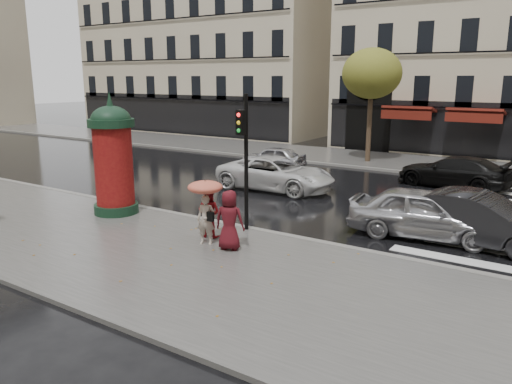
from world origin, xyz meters
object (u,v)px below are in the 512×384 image
Objects in this scene: man_burgundy at (229,220)px; car_silver at (425,213)px; morris_column at (113,156)px; car_white at (276,173)px; woman_red at (209,213)px; car_far_silver at (273,157)px; car_black at (453,172)px; traffic_light at (244,149)px; woman_umbrella at (206,201)px; car_darkgrey at (478,219)px.

car_silver is (4.29, 4.57, -0.19)m from man_burgundy.
morris_column is 0.82× the size of car_white.
woman_red is 6.81m from car_silver.
morris_column is at bearing -3.01° from car_far_silver.
car_silver reaches higher than car_white.
car_black is (4.57, 12.32, -0.16)m from woman_red.
traffic_light is 12.14m from car_far_silver.
man_burgundy is 0.37× the size of car_silver.
car_white is (-2.37, 7.91, -0.68)m from woman_umbrella.
car_white is (2.63, 6.98, -1.48)m from morris_column.
car_silver is 0.97× the size of car_darkgrey.
man_burgundy is at bearing 0.87° from woman_umbrella.
morris_column is at bearing 157.43° from car_white.
man_burgundy is 6.06m from morris_column.
traffic_light is 0.81× the size of car_white.
traffic_light is at bearing 9.58° from morris_column.
car_black is (6.57, 5.01, -0.02)m from car_white.
car_silver is at bearing 48.57° from car_far_silver.
car_darkgrey is at bearing 35.31° from woman_umbrella.
car_darkgrey is (6.69, 4.74, -0.63)m from woman_umbrella.
man_burgundy is 6.27m from car_silver.
car_white is (-3.23, 7.90, -0.25)m from man_burgundy.
woman_umbrella is 0.96m from man_burgundy.
morris_column reaches higher than man_burgundy.
woman_red is at bearing -13.48° from car_black.
car_silver is (10.14, 3.65, -1.42)m from morris_column.
woman_umbrella is 0.41× the size of car_darkgrey.
morris_column is 5.25m from traffic_light.
traffic_light is at bearing -85.75° from man_burgundy.
car_black is at bearing 72.00° from woman_umbrella.
traffic_light reaches higher than woman_red.
car_silver is (5.52, 3.99, -0.09)m from woman_red.
car_white is at bearing -85.15° from man_burgundy.
woman_umbrella reaches higher than car_far_silver.
car_black is at bearing 88.44° from car_far_silver.
car_far_silver is at bearing -80.26° from car_black.
car_silver is (5.14, 4.59, -0.63)m from woman_umbrella.
woman_red is at bearing 127.23° from car_darkgrey.
man_burgundy is at bearing -159.70° from car_white.
morris_column is 0.90× the size of car_darkgrey.
woman_umbrella is 0.37× the size of car_white.
woman_red is at bearing -4.12° from morris_column.
woman_red is 0.33× the size of car_silver.
man_burgundy is 7.51m from car_darkgrey.
car_darkgrey is at bearing 23.80° from car_black.
woman_umbrella is 1.14× the size of man_burgundy.
woman_red is 1.37m from man_burgundy.
morris_column is 0.93× the size of car_silver.
woman_red reaches higher than car_far_silver.
car_silver reaches higher than car_far_silver.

